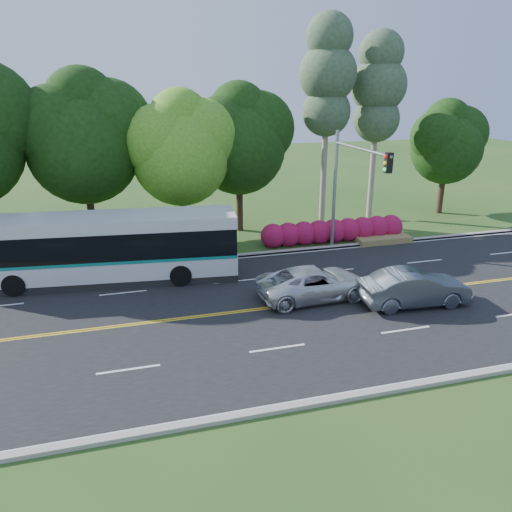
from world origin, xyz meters
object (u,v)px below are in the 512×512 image
object	(u,v)px
transit_bus	(105,249)
sedan	(415,288)
traffic_signal	(350,177)
suv	(314,283)

from	to	relation	value
transit_bus	sedan	world-z (taller)	transit_bus
transit_bus	sedan	bearing A→B (deg)	-20.75
traffic_signal	sedan	xyz separation A→B (m)	(0.15, -6.82, -3.84)
traffic_signal	sedan	size ratio (longest dim) A/B	1.42
traffic_signal	sedan	world-z (taller)	traffic_signal
traffic_signal	transit_bus	world-z (taller)	traffic_signal
traffic_signal	transit_bus	distance (m)	13.49
sedan	suv	world-z (taller)	sedan
transit_bus	suv	size ratio (longest dim) A/B	2.46
suv	transit_bus	bearing A→B (deg)	59.21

